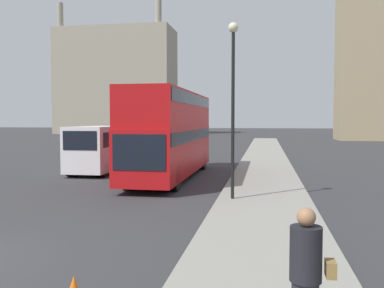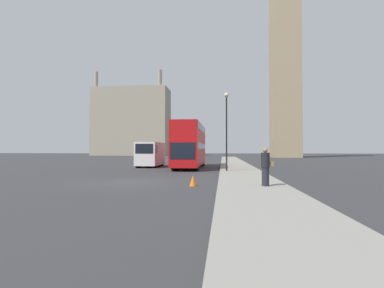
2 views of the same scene
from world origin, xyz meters
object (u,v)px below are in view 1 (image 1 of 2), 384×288
(white_van, at_px, (99,148))
(parked_sedan, at_px, (178,140))
(pedestrian, at_px, (306,279))
(red_double_decker_bus, at_px, (171,131))
(street_lamp, at_px, (233,85))

(white_van, distance_m, parked_sedan, 25.91)
(pedestrian, xyz_separation_m, parked_sedan, (-10.57, 43.33, -0.36))
(red_double_decker_bus, xyz_separation_m, pedestrian, (5.30, -16.18, -1.42))
(red_double_decker_bus, bearing_deg, parked_sedan, 100.98)
(red_double_decker_bus, distance_m, pedestrian, 17.08)
(white_van, bearing_deg, street_lamp, -42.37)
(red_double_decker_bus, distance_m, street_lamp, 7.34)
(white_van, bearing_deg, parked_sedan, 91.78)
(red_double_decker_bus, height_order, parked_sedan, red_double_decker_bus)
(pedestrian, xyz_separation_m, street_lamp, (-1.67, 10.06, 3.20))
(pedestrian, bearing_deg, parked_sedan, 103.71)
(red_double_decker_bus, distance_m, parked_sedan, 27.72)
(street_lamp, distance_m, parked_sedan, 34.63)
(parked_sedan, bearing_deg, street_lamp, -75.03)
(white_van, bearing_deg, pedestrian, -60.75)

